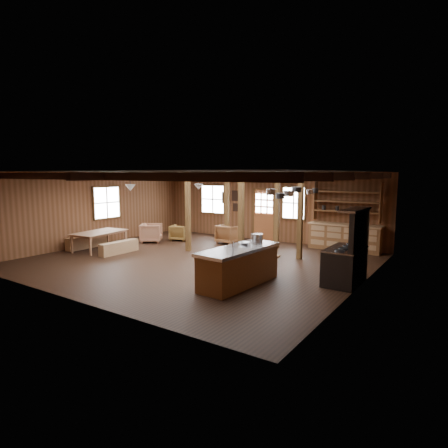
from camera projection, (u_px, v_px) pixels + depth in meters
The scene contains 22 objects.
room at pixel (197, 217), 11.72m from camera, with size 10.04×9.04×2.84m.
ceiling_joists at pixel (200, 176), 11.69m from camera, with size 9.80×8.82×0.18m.
timber_posts at pixel (245, 212), 13.14m from camera, with size 3.95×2.35×2.80m.
back_door at pixel (264, 219), 15.44m from camera, with size 1.02×0.08×2.15m.
window_back_left at pixel (213, 199), 16.80m from camera, with size 1.32×0.06×1.32m.
window_back_right at pixel (294, 203), 14.63m from camera, with size 1.02×0.06×1.32m.
window_left at pixel (107, 203), 14.86m from camera, with size 0.14×1.24×1.32m.
notice_boards at pixel (234, 199), 16.18m from camera, with size 1.08×0.03×0.90m.
back_counter at pixel (345, 234), 13.39m from camera, with size 2.55×0.60×2.45m.
pendant_lamps at pixel (165, 187), 13.68m from camera, with size 1.86×2.36×0.66m.
pot_rack at pixel (293, 191), 10.04m from camera, with size 0.40×3.00×0.46m.
kitchen_island at pixel (239, 266), 9.25m from camera, with size 1.03×2.55×1.20m.
step_stool at pixel (269, 252), 12.18m from camera, with size 0.49×0.35×0.43m, color olive.
commercial_range at pixel (347, 259), 9.34m from camera, with size 0.79×1.54×1.90m.
dining_table at pixel (101, 241), 13.47m from camera, with size 1.91×1.07×0.67m, color #9B6846.
bench_wall at pixel (88, 242), 13.90m from camera, with size 0.31×1.67×0.46m, color olive.
bench_aisle at pixel (119, 247), 12.93m from camera, with size 0.28×1.52×0.42m, color olive.
armchair_a at pixel (180, 233), 15.45m from camera, with size 0.69×0.71×0.65m, color brown.
armchair_b at pixel (229, 234), 14.78m from camera, with size 0.79×0.81×0.74m, color brown.
armchair_c at pixel (151, 233), 15.04m from camera, with size 0.80×0.82×0.75m, color #9C6447.
counter_pot at pixel (257, 238), 10.03m from camera, with size 0.33×0.33×0.20m, color #B2B4B9.
bowl at pixel (244, 243), 9.58m from camera, with size 0.28×0.28×0.07m, color silver.
Camera 1 is at (7.22, -9.17, 2.74)m, focal length 30.00 mm.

